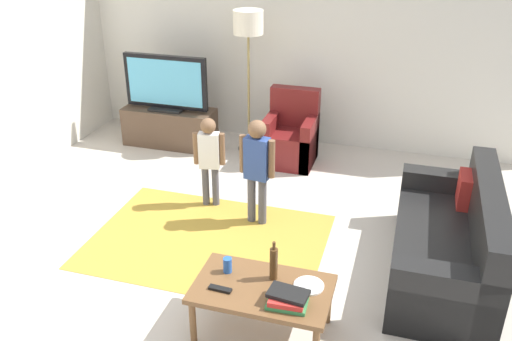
% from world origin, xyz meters
% --- Properties ---
extents(ground, '(7.80, 7.80, 0.00)m').
position_xyz_m(ground, '(0.00, 0.00, 0.00)').
color(ground, beige).
extents(wall_back, '(6.00, 0.12, 2.70)m').
position_xyz_m(wall_back, '(0.00, 3.00, 1.35)').
color(wall_back, silver).
rests_on(wall_back, ground).
extents(area_rug, '(2.20, 1.60, 0.01)m').
position_xyz_m(area_rug, '(-0.38, 0.27, 0.00)').
color(area_rug, '#B28C33').
rests_on(area_rug, ground).
extents(tv_stand, '(1.20, 0.44, 0.50)m').
position_xyz_m(tv_stand, '(-1.69, 2.30, 0.24)').
color(tv_stand, '#4C3828').
rests_on(tv_stand, ground).
extents(tv, '(1.10, 0.28, 0.71)m').
position_xyz_m(tv, '(-1.69, 2.28, 0.85)').
color(tv, black).
rests_on(tv, tv_stand).
extents(couch, '(0.80, 1.80, 0.86)m').
position_xyz_m(couch, '(1.81, 0.38, 0.29)').
color(couch, black).
rests_on(couch, ground).
extents(armchair, '(0.60, 0.60, 0.90)m').
position_xyz_m(armchair, '(-0.04, 2.26, 0.30)').
color(armchair, maroon).
rests_on(armchair, ground).
extents(floor_lamp, '(0.36, 0.36, 1.78)m').
position_xyz_m(floor_lamp, '(-0.65, 2.45, 1.54)').
color(floor_lamp, '#262626').
rests_on(floor_lamp, ground).
extents(child_near_tv, '(0.32, 0.16, 0.98)m').
position_xyz_m(child_near_tv, '(-0.60, 0.94, 0.59)').
color(child_near_tv, '#4C4C59').
rests_on(child_near_tv, ground).
extents(child_center, '(0.37, 0.18, 1.10)m').
position_xyz_m(child_center, '(-0.03, 0.74, 0.66)').
color(child_center, '#4C4C59').
rests_on(child_center, ground).
extents(coffee_table, '(1.00, 0.60, 0.42)m').
position_xyz_m(coffee_table, '(0.46, -0.76, 0.37)').
color(coffee_table, brown).
rests_on(coffee_table, ground).
extents(book_stack, '(0.29, 0.22, 0.10)m').
position_xyz_m(book_stack, '(0.67, -0.89, 0.47)').
color(book_stack, '#388C4C').
rests_on(book_stack, coffee_table).
extents(bottle, '(0.06, 0.06, 0.32)m').
position_xyz_m(bottle, '(0.51, -0.64, 0.55)').
color(bottle, '#4C3319').
rests_on(bottle, coffee_table).
extents(tv_remote, '(0.17, 0.06, 0.02)m').
position_xyz_m(tv_remote, '(0.18, -0.88, 0.43)').
color(tv_remote, black).
rests_on(tv_remote, coffee_table).
extents(soda_can, '(0.07, 0.07, 0.12)m').
position_xyz_m(soda_can, '(0.16, -0.66, 0.48)').
color(soda_can, '#2659B2').
rests_on(soda_can, coffee_table).
extents(plate, '(0.22, 0.22, 0.02)m').
position_xyz_m(plate, '(0.78, -0.66, 0.43)').
color(plate, white).
rests_on(plate, coffee_table).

